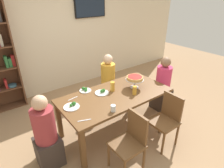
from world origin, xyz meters
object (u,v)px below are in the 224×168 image
Objects in this scene: chair_near_right at (166,118)px; deep_dish_pizza_stand at (135,79)px; television at (90,7)px; salad_plate_near_diner at (72,106)px; cutlery_fork_far at (84,120)px; diner_head_east at (162,87)px; beer_glass_amber_tall at (112,86)px; dining_table at (116,98)px; diner_far_right at (108,84)px; salad_plate_far_diner at (85,90)px; salad_plate_spare at (102,92)px; water_glass_clear_near at (113,108)px; cutlery_knife_near at (129,78)px; beer_glass_amber_short at (135,90)px; chair_near_left at (131,140)px; cutlery_fork_near at (73,98)px; diner_head_west at (46,137)px.

chair_near_right is 0.85m from deep_dish_pizza_stand.
television is 2.84m from salad_plate_near_diner.
cutlery_fork_far is at bearing -123.82° from television.
beer_glass_amber_tall is at bearing -7.13° from diner_head_east.
dining_table is 2.25× the size of television.
diner_far_right reaches higher than deep_dish_pizza_stand.
salad_plate_far_diner is 0.83m from cutlery_fork_far.
deep_dish_pizza_stand reaches higher than salad_plate_spare.
television reaches higher than water_glass_clear_near.
cutlery_knife_near is (-0.23, -1.77, -1.19)m from television.
beer_glass_amber_short is 0.83× the size of cutlery_knife_near.
television reaches higher than diner_far_right.
chair_near_right is 1.33m from cutlery_fork_far.
cutlery_fork_near is (-0.31, 1.06, 0.26)m from chair_near_left.
water_glass_clear_near is at bearing -107.85° from salad_plate_spare.
beer_glass_amber_short is (-0.21, 0.54, 0.33)m from chair_near_right.
chair_near_left is 1.14m from cutlery_fork_near.
beer_glass_amber_tall is 1.13× the size of beer_glass_amber_short.
deep_dish_pizza_stand is at bearing 25.63° from water_glass_clear_near.
salad_plate_spare reaches higher than salad_plate_far_diner.
chair_near_left is at bearing -25.71° from diner_far_right.
chair_near_left is at bearing -113.54° from dining_table.
salad_plate_far_diner is (-0.36, 0.40, 0.10)m from dining_table.
salad_plate_spare is at bearing -8.09° from cutlery_knife_near.
deep_dish_pizza_stand is 1.93× the size of beer_glass_amber_tall.
diner_far_right reaches higher than cutlery_knife_near.
salad_plate_spare is at bearing 10.25° from diner_head_west.
salad_plate_spare reaches higher than salad_plate_near_diner.
diner_head_west is 6.39× the size of cutlery_knife_near.
salad_plate_near_diner is 0.24m from cutlery_fork_near.
dining_table is at bearing -111.81° from television.
cutlery_fork_far is at bearing -47.22° from diner_far_right.
diner_head_west is 6.39× the size of cutlery_fork_far.
television is 2.60m from diner_head_east.
salad_plate_near_diner is (-1.18, -0.71, 0.26)m from diner_far_right.
beer_glass_amber_tall is (0.19, -0.04, 0.06)m from salad_plate_spare.
deep_dish_pizza_stand is 0.42m from beer_glass_amber_tall.
diner_head_west is at bearing -178.67° from dining_table.
salad_plate_spare reaches higher than cutlery_knife_near.
water_glass_clear_near reaches higher than salad_plate_spare.
cutlery_fork_near is at bearing -18.91° from cutlery_knife_near.
diner_head_east reaches higher than cutlery_fork_near.
salad_plate_far_diner is at bearing -125.10° from television.
diner_head_east is 2.01m from salad_plate_near_diner.
salad_plate_spare is at bearing -10.46° from chair_near_left.
television is 0.96× the size of chair_near_right.
beer_glass_amber_short is 1.04m from cutlery_fork_far.
water_glass_clear_near is at bearing 16.02° from cutlery_knife_near.
cutlery_fork_near is at bearing 29.13° from diner_head_west.
diner_head_west is 1.83m from chair_near_right.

